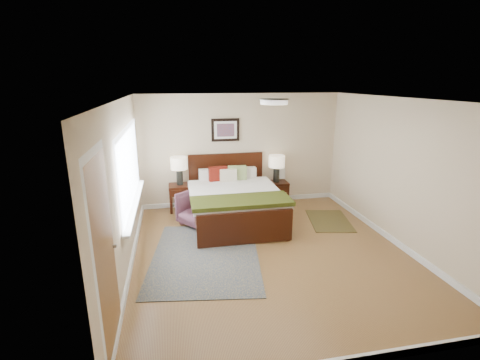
{
  "coord_description": "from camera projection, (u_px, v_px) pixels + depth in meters",
  "views": [
    {
      "loc": [
        -1.52,
        -5.07,
        2.77
      ],
      "look_at": [
        -0.36,
        0.79,
        1.05
      ],
      "focal_mm": 26.0,
      "sensor_mm": 36.0,
      "label": 1
    }
  ],
  "objects": [
    {
      "name": "floor",
      "position": [
        270.0,
        252.0,
        5.82
      ],
      "size": [
        5.0,
        5.0,
        0.0
      ],
      "primitive_type": "plane",
      "color": "olive",
      "rests_on": "ground"
    },
    {
      "name": "back_wall",
      "position": [
        241.0,
        150.0,
        7.83
      ],
      "size": [
        4.5,
        0.04,
        2.5
      ],
      "primitive_type": "cube",
      "color": "#C3AF8D",
      "rests_on": "ground"
    },
    {
      "name": "front_wall",
      "position": [
        350.0,
        256.0,
        3.12
      ],
      "size": [
        4.5,
        0.04,
        2.5
      ],
      "primitive_type": "cube",
      "color": "#C3AF8D",
      "rests_on": "ground"
    },
    {
      "name": "left_wall",
      "position": [
        123.0,
        188.0,
        5.06
      ],
      "size": [
        0.04,
        5.0,
        2.5
      ],
      "primitive_type": "cube",
      "color": "#C3AF8D",
      "rests_on": "ground"
    },
    {
      "name": "right_wall",
      "position": [
        399.0,
        173.0,
        5.9
      ],
      "size": [
        0.04,
        5.0,
        2.5
      ],
      "primitive_type": "cube",
      "color": "#C3AF8D",
      "rests_on": "ground"
    },
    {
      "name": "ceiling",
      "position": [
        274.0,
        99.0,
        5.13
      ],
      "size": [
        4.5,
        5.0,
        0.02
      ],
      "primitive_type": "cube",
      "color": "white",
      "rests_on": "back_wall"
    },
    {
      "name": "window",
      "position": [
        131.0,
        168.0,
        5.69
      ],
      "size": [
        0.11,
        2.72,
        1.32
      ],
      "color": "silver",
      "rests_on": "left_wall"
    },
    {
      "name": "door",
      "position": [
        105.0,
        257.0,
        3.46
      ],
      "size": [
        0.06,
        1.0,
        2.18
      ],
      "color": "silver",
      "rests_on": "ground"
    },
    {
      "name": "ceil_fixture",
      "position": [
        274.0,
        101.0,
        5.14
      ],
      "size": [
        0.44,
        0.44,
        0.08
      ],
      "color": "white",
      "rests_on": "ceiling"
    },
    {
      "name": "bed",
      "position": [
        234.0,
        196.0,
        6.95
      ],
      "size": [
        1.8,
        2.18,
        1.18
      ],
      "color": "black",
      "rests_on": "ground"
    },
    {
      "name": "wall_art",
      "position": [
        225.0,
        130.0,
        7.61
      ],
      "size": [
        0.62,
        0.05,
        0.5
      ],
      "color": "black",
      "rests_on": "back_wall"
    },
    {
      "name": "nightstand_left",
      "position": [
        180.0,
        190.0,
        7.56
      ],
      "size": [
        0.49,
        0.44,
        0.58
      ],
      "color": "black",
      "rests_on": "ground"
    },
    {
      "name": "nightstand_right",
      "position": [
        276.0,
        190.0,
        8.01
      ],
      "size": [
        0.53,
        0.4,
        0.52
      ],
      "color": "black",
      "rests_on": "ground"
    },
    {
      "name": "lamp_left",
      "position": [
        179.0,
        165.0,
        7.42
      ],
      "size": [
        0.36,
        0.36,
        0.61
      ],
      "color": "black",
      "rests_on": "nightstand_left"
    },
    {
      "name": "lamp_right",
      "position": [
        277.0,
        164.0,
        7.85
      ],
      "size": [
        0.36,
        0.36,
        0.61
      ],
      "color": "black",
      "rests_on": "nightstand_right"
    },
    {
      "name": "armchair",
      "position": [
        201.0,
        209.0,
        6.84
      ],
      "size": [
        1.02,
        1.02,
        0.67
      ],
      "primitive_type": "imported",
      "rotation": [
        0.0,
        0.0,
        -0.89
      ],
      "color": "brown",
      "rests_on": "ground"
    },
    {
      "name": "rug_persian",
      "position": [
        206.0,
        256.0,
        5.68
      ],
      "size": [
        2.04,
        2.63,
        0.01
      ],
      "primitive_type": "cube",
      "rotation": [
        0.0,
        0.0,
        -0.15
      ],
      "color": "#0D1F41",
      "rests_on": "ground"
    },
    {
      "name": "rug_navy",
      "position": [
        329.0,
        221.0,
        7.1
      ],
      "size": [
        1.0,
        1.3,
        0.01
      ],
      "primitive_type": "cube",
      "rotation": [
        0.0,
        0.0,
        -0.21
      ],
      "color": "black",
      "rests_on": "ground"
    }
  ]
}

